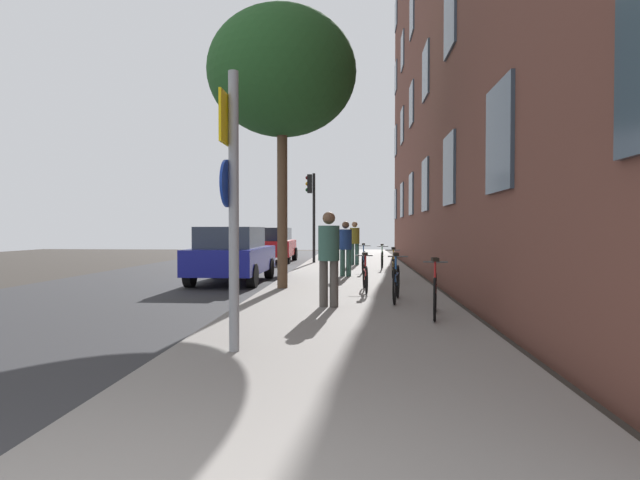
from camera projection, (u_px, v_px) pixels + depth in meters
ground_plane at (248, 276)px, 16.92m from camera, size 41.80×41.80×0.00m
road_asphalt at (188, 275)px, 17.08m from camera, size 7.00×38.00×0.01m
sidewalk at (352, 274)px, 16.66m from camera, size 4.20×38.00×0.12m
sign_post at (232, 193)px, 5.92m from camera, size 0.16×0.60×3.31m
traffic_light at (312, 202)px, 21.66m from camera, size 0.43×0.24×3.85m
tree_near at (282, 74)px, 12.24m from camera, size 3.62×3.62×6.81m
bicycle_0 at (435, 293)px, 8.31m from camera, size 0.44×1.64×0.98m
bicycle_1 at (396, 282)px, 10.05m from camera, size 0.42×1.70×0.98m
bicycle_2 at (365, 276)px, 11.62m from camera, size 0.42×1.63×0.92m
bicycle_3 at (393, 267)px, 14.12m from camera, size 0.42×1.71×0.94m
bicycle_4 at (364, 261)px, 16.99m from camera, size 0.42×1.73×0.98m
bicycle_5 at (382, 259)px, 18.33m from camera, size 0.42×1.58×0.91m
pedestrian_0 at (329, 253)px, 9.32m from camera, size 0.45×0.45×1.77m
pedestrian_1 at (346, 245)px, 15.37m from camera, size 0.48×0.48×1.69m
pedestrian_2 at (355, 240)px, 20.28m from camera, size 0.48×0.48×1.75m
car_0 at (232, 254)px, 14.56m from camera, size 1.92×3.94×1.62m
car_1 at (274, 244)px, 23.66m from camera, size 1.90×4.11×1.62m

